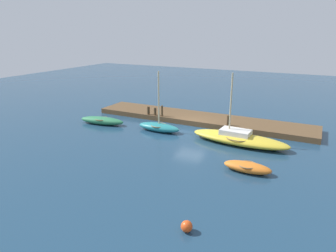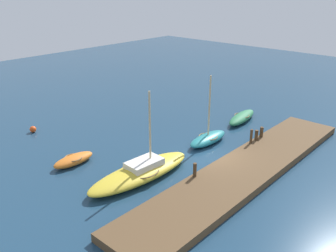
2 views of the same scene
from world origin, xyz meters
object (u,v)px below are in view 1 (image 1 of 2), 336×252
Objects in this scene: mooring_post_mid_east at (155,111)px; marker_buoy at (187,226)px; rowboat_green at (102,121)px; mooring_post_east at (148,110)px; sailboat_yellow at (239,138)px; mooring_post_west at (228,120)px; dinghy_orange at (247,167)px; rowboat_teal at (159,127)px; mooring_post_mid_west at (162,111)px.

mooring_post_mid_east is 17.05m from marker_buoy.
mooring_post_mid_east is (-3.64, -3.38, 0.49)m from rowboat_green.
rowboat_green is 4.49m from mooring_post_east.
mooring_post_mid_east is at bearing -14.21° from sailboat_yellow.
sailboat_yellow is at bearing 120.92° from mooring_post_west.
mooring_post_mid_east reaches higher than dinghy_orange.
rowboat_teal is at bearing -27.54° from dinghy_orange.
rowboat_green is at bearing 6.24° from sailboat_yellow.
mooring_post_mid_west reaches higher than mooring_post_mid_east.
rowboat_green is at bearing -39.52° from marker_buoy.
mooring_post_mid_west is at bearing -15.73° from sailboat_yellow.
rowboat_teal is 10.02× the size of marker_buoy.
sailboat_yellow reaches higher than rowboat_teal.
sailboat_yellow reaches higher than mooring_post_mid_east.
dinghy_orange is at bearing -97.91° from marker_buoy.
rowboat_green is at bearing 42.91° from mooring_post_mid_east.
dinghy_orange is 2.81× the size of mooring_post_mid_west.
mooring_post_mid_west is (-4.38, -3.38, 0.63)m from rowboat_green.
rowboat_green is 14.57m from dinghy_orange.
rowboat_green is at bearing 17.54° from mooring_post_west.
rowboat_green is 11.23m from mooring_post_west.
rowboat_teal reaches higher than mooring_post_east.
rowboat_green is at bearing 37.68° from mooring_post_mid_west.
sailboat_yellow is at bearing -69.24° from dinghy_orange.
rowboat_teal is at bearing 133.41° from mooring_post_east.
sailboat_yellow is 9.86m from mooring_post_east.
dinghy_orange is 13.31m from mooring_post_east.
mooring_post_west is (-10.70, -3.38, 0.55)m from rowboat_green.
mooring_post_west is (1.66, -2.77, 0.45)m from sailboat_yellow.
mooring_post_east is (0.73, 0.00, 0.01)m from mooring_post_mid_east.
dinghy_orange is at bearing 146.84° from mooring_post_east.
sailboat_yellow is at bearing 163.65° from mooring_post_east.
mooring_post_west is 7.79m from mooring_post_east.
sailboat_yellow is at bearing 160.85° from mooring_post_mid_west.
rowboat_green is 0.87× the size of rowboat_teal.
sailboat_yellow is at bearing -179.04° from rowboat_teal.
rowboat_green is 5.93× the size of mooring_post_mid_east.
mooring_post_mid_east is at bearing 0.00° from mooring_post_west.
mooring_post_east is at bearing 0.00° from mooring_post_mid_east.
rowboat_teal reaches higher than marker_buoy.
mooring_post_mid_west reaches higher than mooring_post_west.
rowboat_teal is at bearing 112.92° from mooring_post_mid_west.
dinghy_orange is at bearing 113.94° from sailboat_yellow.
mooring_post_east is at bearing -138.71° from rowboat_green.
rowboat_teal is 3.11m from mooring_post_mid_west.
marker_buoy is at bearing 99.56° from mooring_post_west.
sailboat_yellow is 9.16m from mooring_post_mid_east.
rowboat_teal is 6.79m from sailboat_yellow.
rowboat_teal reaches higher than mooring_post_mid_east.
rowboat_green is 8.69× the size of marker_buoy.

